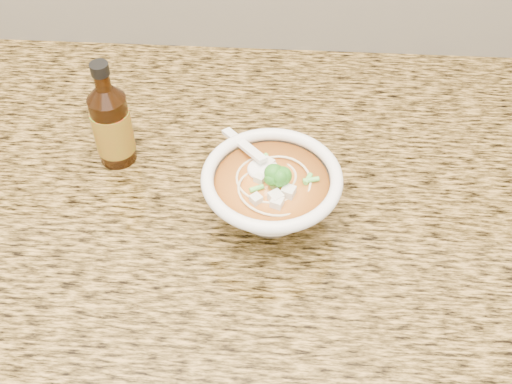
{
  "coord_description": "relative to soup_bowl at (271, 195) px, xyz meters",
  "views": [
    {
      "loc": [
        0.15,
        1.04,
        1.55
      ],
      "look_at": [
        0.12,
        1.6,
        0.95
      ],
      "focal_mm": 45.0,
      "sensor_mm": 36.0,
      "label": 1
    }
  ],
  "objects": [
    {
      "name": "hot_sauce_bottle",
      "position": [
        -0.23,
        0.1,
        0.02
      ],
      "size": [
        0.06,
        0.06,
        0.17
      ],
      "rotation": [
        0.0,
        0.0,
        -0.02
      ],
      "color": "#331806",
      "rests_on": "counter_slab"
    },
    {
      "name": "soup_bowl",
      "position": [
        0.0,
        0.0,
        0.0
      ],
      "size": [
        0.18,
        0.19,
        0.1
      ],
      "rotation": [
        0.0,
        0.0,
        -0.29
      ],
      "color": "white",
      "rests_on": "counter_slab"
    },
    {
      "name": "cabinet",
      "position": [
        -0.14,
        0.08,
        -0.51
      ],
      "size": [
        4.0,
        0.65,
        0.86
      ],
      "primitive_type": "cube",
      "color": "black",
      "rests_on": "ground"
    },
    {
      "name": "counter_slab",
      "position": [
        -0.14,
        0.08,
        -0.06
      ],
      "size": [
        4.0,
        0.68,
        0.04
      ],
      "primitive_type": "cube",
      "color": "#A2793B",
      "rests_on": "cabinet"
    }
  ]
}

